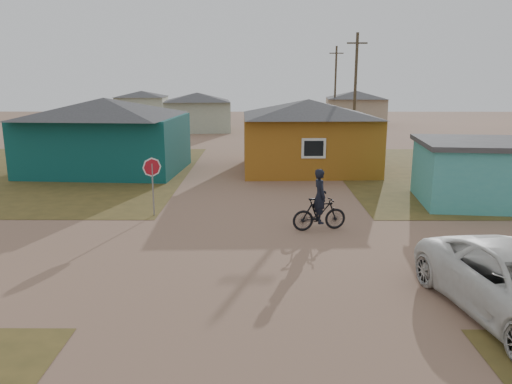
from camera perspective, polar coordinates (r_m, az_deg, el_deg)
ground at (r=14.40m, az=1.12°, el=-7.79°), size 120.00×120.00×0.00m
grass_nw at (r=30.27m, az=-26.81°, el=1.97°), size 20.00×18.00×0.00m
house_teal at (r=28.36m, az=-16.79°, el=6.36°), size 8.93×7.08×4.00m
house_yellow at (r=27.75m, az=5.96°, el=6.60°), size 7.72×6.76×3.90m
shed_turquoise at (r=22.51m, az=25.88°, el=2.03°), size 6.71×4.93×2.60m
house_pale_west at (r=47.91m, az=-6.70°, el=9.16°), size 7.04×6.15×3.60m
house_beige_east at (r=54.51m, az=11.28°, el=9.47°), size 6.95×6.05×3.60m
house_pale_north at (r=61.12m, az=-12.90°, el=9.67°), size 6.28×5.81×3.40m
utility_pole_near at (r=36.08m, az=11.26°, el=11.33°), size 1.40×0.20×8.00m
utility_pole_far at (r=52.02m, az=9.05°, el=11.91°), size 1.40×0.20×8.00m
stop_sign at (r=18.81m, az=-11.78°, el=2.17°), size 0.72×0.17×2.22m
cyclist at (r=17.02m, az=7.27°, el=-1.83°), size 1.95×0.91×2.12m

